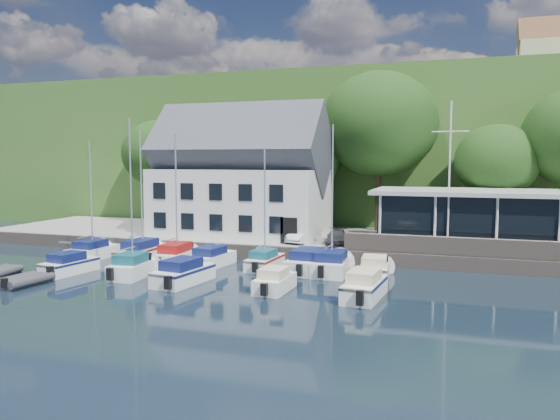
# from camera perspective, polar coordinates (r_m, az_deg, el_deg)

# --- Properties ---
(ground) EXTENTS (180.00, 180.00, 0.00)m
(ground) POSITION_cam_1_polar(r_m,az_deg,el_deg) (29.19, -3.77, -9.27)
(ground) COLOR black
(ground) RESTS_ON ground
(quay) EXTENTS (60.00, 13.00, 1.00)m
(quay) POSITION_cam_1_polar(r_m,az_deg,el_deg) (45.44, 4.66, -3.34)
(quay) COLOR gray
(quay) RESTS_ON ground
(quay_face) EXTENTS (60.00, 0.30, 1.00)m
(quay_face) POSITION_cam_1_polar(r_m,az_deg,el_deg) (39.25, 2.36, -4.71)
(quay_face) COLOR #6B5E55
(quay_face) RESTS_ON ground
(hillside) EXTENTS (160.00, 75.00, 16.00)m
(hillside) POSITION_cam_1_polar(r_m,az_deg,el_deg) (88.76, 11.68, 5.68)
(hillside) COLOR #315A21
(hillside) RESTS_ON ground
(field_patch) EXTENTS (50.00, 30.00, 0.30)m
(field_patch) POSITION_cam_1_polar(r_m,az_deg,el_deg) (96.54, 17.15, 10.36)
(field_patch) COLOR #5D7038
(field_patch) RESTS_ON hillside
(harbor_building) EXTENTS (14.40, 8.20, 8.70)m
(harbor_building) POSITION_cam_1_polar(r_m,az_deg,el_deg) (46.21, -4.06, 2.86)
(harbor_building) COLOR silver
(harbor_building) RESTS_ON quay
(club_pavilion) EXTENTS (13.20, 7.20, 4.10)m
(club_pavilion) POSITION_cam_1_polar(r_m,az_deg,el_deg) (42.33, 18.79, -0.77)
(club_pavilion) COLOR black
(club_pavilion) RESTS_ON quay
(seawall) EXTENTS (18.00, 0.50, 1.20)m
(seawall) POSITION_cam_1_polar(r_m,az_deg,el_deg) (37.97, 20.25, -3.70)
(seawall) COLOR #6B5E55
(seawall) RESTS_ON quay
(gangway) EXTENTS (1.20, 6.00, 1.40)m
(gangway) POSITION_cam_1_polar(r_m,az_deg,el_deg) (45.07, -19.04, -4.33)
(gangway) COLOR silver
(gangway) RESTS_ON ground
(car_silver) EXTENTS (2.26, 3.54, 1.12)m
(car_silver) POSITION_cam_1_polar(r_m,az_deg,el_deg) (42.06, 1.32, -2.57)
(car_silver) COLOR #AEAEB3
(car_silver) RESTS_ON quay
(car_white) EXTENTS (1.95, 3.80, 1.19)m
(car_white) POSITION_cam_1_polar(r_m,az_deg,el_deg) (41.80, 2.51, -2.57)
(car_white) COLOR silver
(car_white) RESTS_ON quay
(car_dgrey) EXTENTS (2.11, 3.93, 1.08)m
(car_dgrey) POSITION_cam_1_polar(r_m,az_deg,el_deg) (40.94, 5.95, -2.84)
(car_dgrey) COLOR #2E2E33
(car_dgrey) RESTS_ON quay
(car_blue) EXTENTS (1.83, 3.73, 1.23)m
(car_blue) POSITION_cam_1_polar(r_m,az_deg,el_deg) (40.04, 11.04, -2.99)
(car_blue) COLOR navy
(car_blue) RESTS_ON quay
(flagpole) EXTENTS (2.46, 0.20, 10.27)m
(flagpole) POSITION_cam_1_polar(r_m,az_deg,el_deg) (39.00, 17.27, 3.31)
(flagpole) COLOR silver
(flagpole) RESTS_ON quay
(tree_0) EXTENTS (7.53, 7.53, 10.29)m
(tree_0) POSITION_cam_1_polar(r_m,az_deg,el_deg) (56.93, -12.46, 4.02)
(tree_0) COLOR black
(tree_0) RESTS_ON quay
(tree_1) EXTENTS (8.38, 8.38, 11.45)m
(tree_1) POSITION_cam_1_polar(r_m,az_deg,el_deg) (52.97, -7.27, 4.63)
(tree_1) COLOR black
(tree_1) RESTS_ON quay
(tree_2) EXTENTS (7.34, 7.34, 10.03)m
(tree_2) POSITION_cam_1_polar(r_m,az_deg,el_deg) (49.36, 2.26, 3.80)
(tree_2) COLOR black
(tree_2) RESTS_ON quay
(tree_3) EXTENTS (10.28, 10.28, 14.05)m
(tree_3) POSITION_cam_1_polar(r_m,az_deg,el_deg) (49.24, 10.26, 6.05)
(tree_3) COLOR black
(tree_3) RESTS_ON quay
(tree_4) EXTENTS (6.74, 6.74, 9.21)m
(tree_4) POSITION_cam_1_polar(r_m,az_deg,el_deg) (48.11, 21.65, 2.89)
(tree_4) COLOR black
(tree_4) RESTS_ON quay
(boat_r1_0) EXTENTS (2.40, 5.92, 8.58)m
(boat_r1_0) POSITION_cam_1_polar(r_m,az_deg,el_deg) (42.35, -19.12, 0.91)
(boat_r1_0) COLOR white
(boat_r1_0) RESTS_ON ground
(boat_r1_1) EXTENTS (2.15, 7.15, 9.47)m
(boat_r1_1) POSITION_cam_1_polar(r_m,az_deg,el_deg) (40.59, -14.29, 1.49)
(boat_r1_1) COLOR white
(boat_r1_1) RESTS_ON ground
(boat_r1_2) EXTENTS (2.08, 6.56, 9.27)m
(boat_r1_2) POSITION_cam_1_polar(r_m,az_deg,el_deg) (38.50, -10.79, 1.21)
(boat_r1_2) COLOR white
(boat_r1_2) RESTS_ON ground
(boat_r1_3) EXTENTS (2.54, 5.82, 1.39)m
(boat_r1_3) POSITION_cam_1_polar(r_m,az_deg,el_deg) (37.95, -7.17, -4.80)
(boat_r1_3) COLOR white
(boat_r1_3) RESTS_ON ground
(boat_r1_4) EXTENTS (1.93, 5.42, 8.19)m
(boat_r1_4) POSITION_cam_1_polar(r_m,az_deg,el_deg) (36.26, -1.61, 0.19)
(boat_r1_4) COLOR white
(boat_r1_4) RESTS_ON ground
(boat_r1_5) EXTENTS (2.48, 6.65, 1.52)m
(boat_r1_5) POSITION_cam_1_polar(r_m,az_deg,el_deg) (35.98, 3.00, -5.22)
(boat_r1_5) COLOR white
(boat_r1_5) RESTS_ON ground
(boat_r1_6) EXTENTS (2.61, 6.01, 9.34)m
(boat_r1_6) POSITION_cam_1_polar(r_m,az_deg,el_deg) (34.77, 5.48, 0.90)
(boat_r1_6) COLOR white
(boat_r1_6) RESTS_ON ground
(boat_r1_7) EXTENTS (2.34, 5.44, 1.37)m
(boat_r1_7) POSITION_cam_1_polar(r_m,az_deg,el_deg) (34.61, 9.87, -5.84)
(boat_r1_7) COLOR white
(boat_r1_7) RESTS_ON ground
(boat_r2_0) EXTENTS (2.47, 5.61, 1.40)m
(boat_r2_0) POSITION_cam_1_polar(r_m,az_deg,el_deg) (37.80, -21.14, -5.16)
(boat_r2_0) COLOR white
(boat_r2_0) RESTS_ON ground
(boat_r2_1) EXTENTS (2.49, 5.54, 9.27)m
(boat_r2_1) POSITION_cam_1_polar(r_m,az_deg,el_deg) (34.98, -15.28, 0.70)
(boat_r2_1) COLOR white
(boat_r2_1) RESTS_ON ground
(boat_r2_2) EXTENTS (2.80, 6.31, 1.52)m
(boat_r2_2) POSITION_cam_1_polar(r_m,az_deg,el_deg) (32.98, -10.06, -6.27)
(boat_r2_2) COLOR white
(boat_r2_2) RESTS_ON ground
(boat_r2_3) EXTENTS (1.79, 4.76, 1.35)m
(boat_r2_3) POSITION_cam_1_polar(r_m,az_deg,el_deg) (30.69, -0.55, -7.23)
(boat_r2_3) COLOR white
(boat_r2_3) RESTS_ON ground
(boat_r2_4) EXTENTS (2.24, 5.87, 1.56)m
(boat_r2_4) POSITION_cam_1_polar(r_m,az_deg,el_deg) (29.40, 8.83, -7.65)
(boat_r2_4) COLOR white
(boat_r2_4) RESTS_ON ground
(dinghy_0) EXTENTS (2.02, 2.97, 0.65)m
(dinghy_0) POSITION_cam_1_polar(r_m,az_deg,el_deg) (39.04, -27.19, -5.63)
(dinghy_0) COLOR #353439
(dinghy_0) RESTS_ON ground
(dinghy_1) EXTENTS (2.24, 3.38, 0.75)m
(dinghy_1) POSITION_cam_1_polar(r_m,az_deg,el_deg) (35.42, -25.29, -6.55)
(dinghy_1) COLOR #353439
(dinghy_1) RESTS_ON ground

